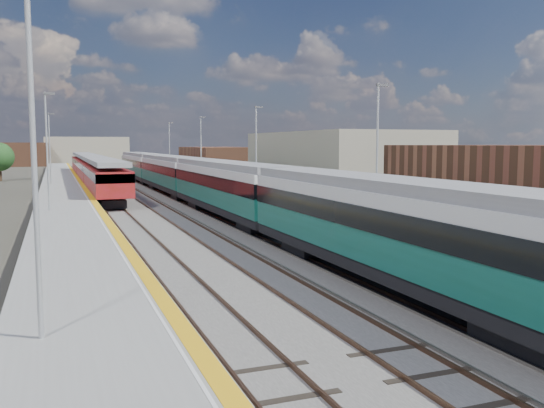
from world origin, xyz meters
TOP-DOWN VIEW (x-y plane):
  - ground at (0.00, 50.00)m, footprint 320.00×320.00m
  - ballast_bed at (-2.25, 52.50)m, footprint 10.50×155.00m
  - tracks at (-1.65, 54.18)m, footprint 8.96×160.00m
  - platform_right at (5.28, 52.49)m, footprint 4.70×155.00m
  - platform_left at (-9.05, 52.49)m, footprint 4.30×155.00m
  - buildings at (-18.12, 138.60)m, footprint 72.00×185.50m
  - green_train at (1.50, 43.97)m, footprint 3.05×84.81m
  - red_train at (-5.50, 69.58)m, footprint 2.95×59.71m
  - tree_d at (20.19, 61.62)m, footprint 4.88×4.88m

SIDE VIEW (x-z plane):
  - ground at x=0.00m, z-range 0.00..0.00m
  - ballast_bed at x=-2.25m, z-range 0.00..0.06m
  - tracks at x=-1.65m, z-range 0.02..0.19m
  - platform_left at x=-9.05m, z-range -3.74..4.78m
  - platform_right at x=5.28m, z-range -3.72..4.80m
  - red_train at x=-5.50m, z-range 0.34..4.06m
  - green_train at x=1.50m, z-range 0.69..4.04m
  - tree_d at x=20.19m, z-range 0.86..7.48m
  - buildings at x=-18.12m, z-range -9.30..30.70m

